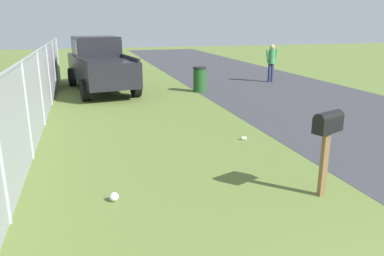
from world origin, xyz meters
name	(u,v)px	position (x,y,z in m)	size (l,w,h in m)	color
mailbox	(328,129)	(3.78, -0.25, 1.10)	(0.38, 0.56, 1.37)	brown
pickup_truck	(99,63)	(14.41, 2.64, 1.10)	(5.49, 2.66, 2.09)	black
trash_bin	(200,79)	(12.98, -1.08, 0.49)	(0.52, 0.52, 0.97)	#1E4C1E
pedestrian	(271,60)	(14.43, -4.91, 0.97)	(0.30, 0.57, 1.68)	#2D3351
fence_section	(40,86)	(9.44, 4.35, 1.05)	(15.72, 0.07, 1.96)	#9EA3A8
litter_bag_far_scatter	(114,197)	(4.49, 2.92, 0.07)	(0.14, 0.14, 0.14)	silver
litter_cup_near_hydrant	(244,138)	(6.76, -0.24, 0.04)	(0.08, 0.08, 0.10)	white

